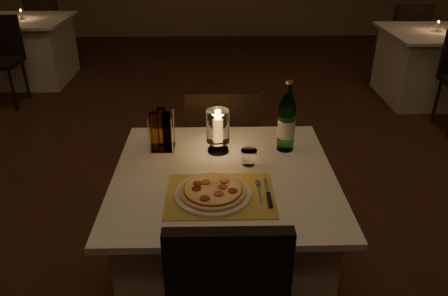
{
  "coord_description": "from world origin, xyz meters",
  "views": [
    {
      "loc": [
        -0.02,
        -2.48,
        1.76
      ],
      "look_at": [
        0.01,
        -0.76,
        0.86
      ],
      "focal_mm": 35.0,
      "sensor_mm": 36.0,
      "label": 1
    }
  ],
  "objects_px": {
    "water_bottle": "(287,123)",
    "hurricane_candle": "(218,128)",
    "chair_far": "(222,140)",
    "tumbler": "(249,157)",
    "main_table": "(224,237)",
    "pizza": "(213,190)",
    "plate": "(213,194)",
    "neighbor_table_left": "(29,50)",
    "neighbor_table_right": "(429,66)"
  },
  "relations": [
    {
      "from": "plate",
      "to": "pizza",
      "type": "height_order",
      "value": "pizza"
    },
    {
      "from": "pizza",
      "to": "water_bottle",
      "type": "bearing_deg",
      "value": 48.91
    },
    {
      "from": "water_bottle",
      "to": "neighbor_table_right",
      "type": "xyz_separation_m",
      "value": [
        1.95,
        2.57,
        -0.51
      ]
    },
    {
      "from": "chair_far",
      "to": "plate",
      "type": "bearing_deg",
      "value": -93.2
    },
    {
      "from": "plate",
      "to": "pizza",
      "type": "xyz_separation_m",
      "value": [
        0.0,
        0.0,
        0.02
      ]
    },
    {
      "from": "plate",
      "to": "neighbor_table_left",
      "type": "bearing_deg",
      "value": 120.88
    },
    {
      "from": "hurricane_candle",
      "to": "water_bottle",
      "type": "bearing_deg",
      "value": 2.57
    },
    {
      "from": "hurricane_candle",
      "to": "tumbler",
      "type": "bearing_deg",
      "value": -43.52
    },
    {
      "from": "neighbor_table_right",
      "to": "tumbler",
      "type": "bearing_deg",
      "value": -128.16
    },
    {
      "from": "hurricane_candle",
      "to": "neighbor_table_left",
      "type": "xyz_separation_m",
      "value": [
        -2.24,
        3.31,
        -0.49
      ]
    },
    {
      "from": "pizza",
      "to": "hurricane_candle",
      "type": "height_order",
      "value": "hurricane_candle"
    },
    {
      "from": "chair_far",
      "to": "plate",
      "type": "distance_m",
      "value": 0.92
    },
    {
      "from": "plate",
      "to": "tumbler",
      "type": "xyz_separation_m",
      "value": [
        0.17,
        0.26,
        0.03
      ]
    },
    {
      "from": "plate",
      "to": "neighbor_table_right",
      "type": "distance_m",
      "value": 3.79
    },
    {
      "from": "pizza",
      "to": "tumbler",
      "type": "height_order",
      "value": "tumbler"
    },
    {
      "from": "chair_far",
      "to": "tumbler",
      "type": "xyz_separation_m",
      "value": [
        0.12,
        -0.63,
        0.23
      ]
    },
    {
      "from": "neighbor_table_left",
      "to": "hurricane_candle",
      "type": "bearing_deg",
      "value": -55.89
    },
    {
      "from": "main_table",
      "to": "hurricane_candle",
      "type": "distance_m",
      "value": 0.54
    },
    {
      "from": "water_bottle",
      "to": "hurricane_candle",
      "type": "xyz_separation_m",
      "value": [
        -0.33,
        -0.02,
        -0.02
      ]
    },
    {
      "from": "water_bottle",
      "to": "neighbor_table_left",
      "type": "height_order",
      "value": "water_bottle"
    },
    {
      "from": "tumbler",
      "to": "water_bottle",
      "type": "height_order",
      "value": "water_bottle"
    },
    {
      "from": "neighbor_table_left",
      "to": "neighbor_table_right",
      "type": "bearing_deg",
      "value": -9.14
    },
    {
      "from": "main_table",
      "to": "pizza",
      "type": "height_order",
      "value": "pizza"
    },
    {
      "from": "chair_far",
      "to": "neighbor_table_left",
      "type": "xyz_separation_m",
      "value": [
        -2.27,
        2.81,
        -0.18
      ]
    },
    {
      "from": "main_table",
      "to": "plate",
      "type": "xyz_separation_m",
      "value": [
        -0.05,
        -0.18,
        0.38
      ]
    },
    {
      "from": "tumbler",
      "to": "water_bottle",
      "type": "xyz_separation_m",
      "value": [
        0.19,
        0.15,
        0.11
      ]
    },
    {
      "from": "chair_far",
      "to": "tumbler",
      "type": "relative_size",
      "value": 11.98
    },
    {
      "from": "tumbler",
      "to": "neighbor_table_left",
      "type": "height_order",
      "value": "tumbler"
    },
    {
      "from": "tumbler",
      "to": "hurricane_candle",
      "type": "height_order",
      "value": "hurricane_candle"
    },
    {
      "from": "main_table",
      "to": "water_bottle",
      "type": "distance_m",
      "value": 0.64
    },
    {
      "from": "chair_far",
      "to": "water_bottle",
      "type": "xyz_separation_m",
      "value": [
        0.31,
        -0.48,
        0.33
      ]
    },
    {
      "from": "water_bottle",
      "to": "hurricane_candle",
      "type": "height_order",
      "value": "water_bottle"
    },
    {
      "from": "plate",
      "to": "neighbor_table_right",
      "type": "height_order",
      "value": "plate"
    },
    {
      "from": "chair_far",
      "to": "tumbler",
      "type": "bearing_deg",
      "value": -79.47
    },
    {
      "from": "tumbler",
      "to": "hurricane_candle",
      "type": "distance_m",
      "value": 0.22
    },
    {
      "from": "main_table",
      "to": "chair_far",
      "type": "bearing_deg",
      "value": 90.0
    },
    {
      "from": "chair_far",
      "to": "pizza",
      "type": "relative_size",
      "value": 3.21
    },
    {
      "from": "tumbler",
      "to": "neighbor_table_right",
      "type": "bearing_deg",
      "value": 51.84
    },
    {
      "from": "chair_far",
      "to": "neighbor_table_left",
      "type": "height_order",
      "value": "chair_far"
    },
    {
      "from": "water_bottle",
      "to": "pizza",
      "type": "bearing_deg",
      "value": -131.09
    },
    {
      "from": "tumbler",
      "to": "neighbor_table_left",
      "type": "relative_size",
      "value": 0.08
    },
    {
      "from": "neighbor_table_left",
      "to": "neighbor_table_right",
      "type": "distance_m",
      "value": 4.58
    },
    {
      "from": "hurricane_candle",
      "to": "neighbor_table_left",
      "type": "distance_m",
      "value": 4.03
    },
    {
      "from": "main_table",
      "to": "tumbler",
      "type": "xyz_separation_m",
      "value": [
        0.12,
        0.08,
        0.4
      ]
    },
    {
      "from": "tumbler",
      "to": "hurricane_candle",
      "type": "xyz_separation_m",
      "value": [
        -0.14,
        0.14,
        0.09
      ]
    },
    {
      "from": "plate",
      "to": "tumbler",
      "type": "height_order",
      "value": "tumbler"
    },
    {
      "from": "pizza",
      "to": "chair_far",
      "type": "bearing_deg",
      "value": 86.8
    },
    {
      "from": "tumbler",
      "to": "neighbor_table_left",
      "type": "distance_m",
      "value": 4.21
    },
    {
      "from": "chair_far",
      "to": "neighbor_table_left",
      "type": "distance_m",
      "value": 3.62
    },
    {
      "from": "chair_far",
      "to": "neighbor_table_right",
      "type": "xyz_separation_m",
      "value": [
        2.25,
        2.09,
        -0.18
      ]
    }
  ]
}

